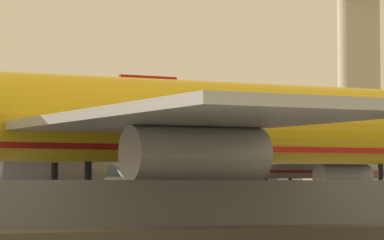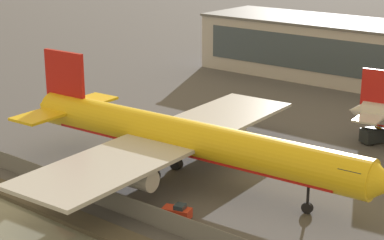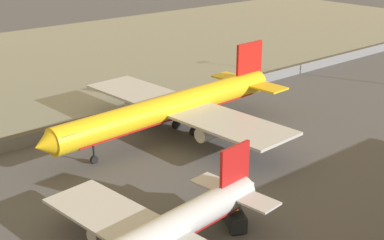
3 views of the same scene
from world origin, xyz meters
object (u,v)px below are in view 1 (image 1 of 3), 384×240
at_px(passenger_jet_silver, 295,160).
at_px(baggage_tug, 318,213).
at_px(ops_van, 149,195).
at_px(cargo_jet_yellow, 114,123).
at_px(control_tower, 359,44).

bearing_deg(passenger_jet_silver, baggage_tug, -117.67).
bearing_deg(ops_van, passenger_jet_silver, 5.38).
distance_m(cargo_jet_yellow, passenger_jet_silver, 42.01).
relative_size(cargo_jet_yellow, control_tower, 1.49).
bearing_deg(cargo_jet_yellow, passenger_jet_silver, 47.39).
bearing_deg(cargo_jet_yellow, baggage_tug, -51.91).
relative_size(cargo_jet_yellow, ops_van, 9.74).
bearing_deg(cargo_jet_yellow, control_tower, 49.42).
bearing_deg(baggage_tug, control_tower, 56.42).
bearing_deg(passenger_jet_silver, ops_van, -174.62).
distance_m(baggage_tug, control_tower, 97.67).
xyz_separation_m(baggage_tug, control_tower, (52.86, 79.63, 20.08)).
height_order(baggage_tug, control_tower, control_tower).
bearing_deg(control_tower, ops_van, -138.73).
height_order(passenger_jet_silver, control_tower, control_tower).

